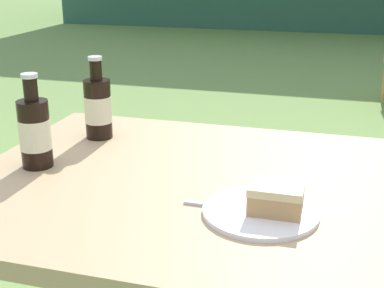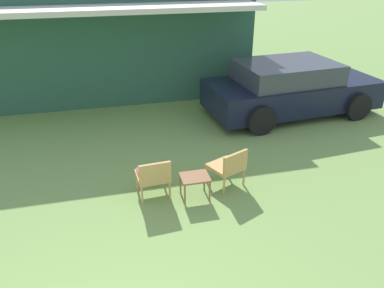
{
  "view_description": "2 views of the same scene",
  "coord_description": "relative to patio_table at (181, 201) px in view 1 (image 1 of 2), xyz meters",
  "views": [
    {
      "loc": [
        0.34,
        -1.1,
        1.19
      ],
      "look_at": [
        0.0,
        0.1,
        0.75
      ],
      "focal_mm": 50.0,
      "sensor_mm": 36.0,
      "label": 1
    },
    {
      "loc": [
        0.32,
        -1.91,
        3.69
      ],
      "look_at": [
        1.63,
        3.41,
        0.9
      ],
      "focal_mm": 35.0,
      "sensor_mm": 36.0,
      "label": 2
    }
  ],
  "objects": [
    {
      "name": "fork",
      "position": [
        0.13,
        -0.13,
        0.06
      ],
      "size": [
        0.16,
        0.01,
        0.01
      ],
      "color": "silver",
      "rests_on": "patio_table"
    },
    {
      "name": "patio_table",
      "position": [
        0.0,
        0.0,
        0.0
      ],
      "size": [
        0.99,
        0.85,
        0.7
      ],
      "color": "tan",
      "rests_on": "ground_plane"
    },
    {
      "name": "cola_bottle_near",
      "position": [
        -0.31,
        0.22,
        0.15
      ],
      "size": [
        0.08,
        0.08,
        0.23
      ],
      "color": "black",
      "rests_on": "patio_table"
    },
    {
      "name": "cola_bottle_far",
      "position": [
        -0.36,
        -0.02,
        0.15
      ],
      "size": [
        0.08,
        0.08,
        0.23
      ],
      "color": "black",
      "rests_on": "patio_table"
    },
    {
      "name": "cake_on_plate",
      "position": [
        0.22,
        -0.13,
        0.08
      ],
      "size": [
        0.23,
        0.23,
        0.07
      ],
      "color": "white",
      "rests_on": "patio_table"
    }
  ]
}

